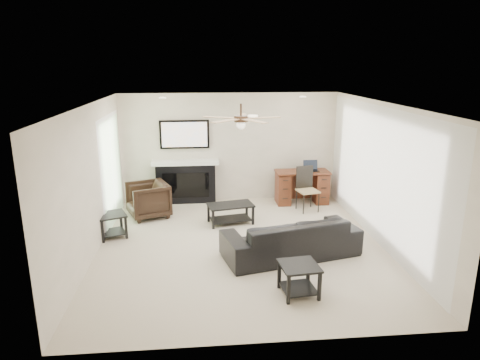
{
  "coord_description": "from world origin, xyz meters",
  "views": [
    {
      "loc": [
        -0.69,
        -7.0,
        3.15
      ],
      "look_at": [
        0.03,
        0.59,
        1.05
      ],
      "focal_mm": 32.0,
      "sensor_mm": 36.0,
      "label": 1
    }
  ],
  "objects_px": {
    "desk": "(302,187)",
    "sofa": "(291,237)",
    "fireplace_unit": "(185,162)",
    "armchair": "(148,200)",
    "coffee_table": "(231,214)"
  },
  "relations": [
    {
      "from": "armchair",
      "to": "fireplace_unit",
      "type": "xyz_separation_m",
      "value": [
        0.77,
        0.89,
        0.59
      ]
    },
    {
      "from": "armchair",
      "to": "fireplace_unit",
      "type": "bearing_deg",
      "value": 117.45
    },
    {
      "from": "sofa",
      "to": "desk",
      "type": "distance_m",
      "value": 2.88
    },
    {
      "from": "sofa",
      "to": "armchair",
      "type": "distance_m",
      "value": 3.37
    },
    {
      "from": "fireplace_unit",
      "to": "desk",
      "type": "distance_m",
      "value": 2.74
    },
    {
      "from": "sofa",
      "to": "fireplace_unit",
      "type": "xyz_separation_m",
      "value": [
        -1.83,
        3.04,
        0.62
      ]
    },
    {
      "from": "coffee_table",
      "to": "fireplace_unit",
      "type": "relative_size",
      "value": 0.47
    },
    {
      "from": "sofa",
      "to": "armchair",
      "type": "relative_size",
      "value": 2.79
    },
    {
      "from": "armchair",
      "to": "fireplace_unit",
      "type": "distance_m",
      "value": 1.32
    },
    {
      "from": "fireplace_unit",
      "to": "desk",
      "type": "bearing_deg",
      "value": -6.1
    },
    {
      "from": "coffee_table",
      "to": "fireplace_unit",
      "type": "bearing_deg",
      "value": 111.37
    },
    {
      "from": "sofa",
      "to": "coffee_table",
      "type": "height_order",
      "value": "sofa"
    },
    {
      "from": "coffee_table",
      "to": "sofa",
      "type": "bearing_deg",
      "value": -71.99
    },
    {
      "from": "desk",
      "to": "sofa",
      "type": "bearing_deg",
      "value": -106.91
    },
    {
      "from": "armchair",
      "to": "coffee_table",
      "type": "distance_m",
      "value": 1.79
    }
  ]
}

